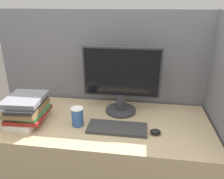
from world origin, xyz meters
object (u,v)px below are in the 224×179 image
keyboard (117,128)px  coffee_cup (77,117)px  mouse (155,132)px  book_stack (27,110)px  monitor (121,82)px

keyboard → coffee_cup: 0.27m
mouse → coffee_cup: (-0.50, 0.04, 0.05)m
keyboard → mouse: mouse is taller
book_stack → keyboard: bearing=-0.8°
monitor → coffee_cup: monitor is taller
book_stack → monitor: bearing=21.8°
coffee_cup → book_stack: bearing=-179.0°
mouse → book_stack: size_ratio=0.21×
monitor → mouse: monitor is taller
monitor → mouse: size_ratio=8.14×
coffee_cup → mouse: bearing=-4.1°
mouse → keyboard: bearing=174.8°
keyboard → coffee_cup: coffee_cup is taller
coffee_cup → monitor: bearing=42.2°
monitor → keyboard: 0.34m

